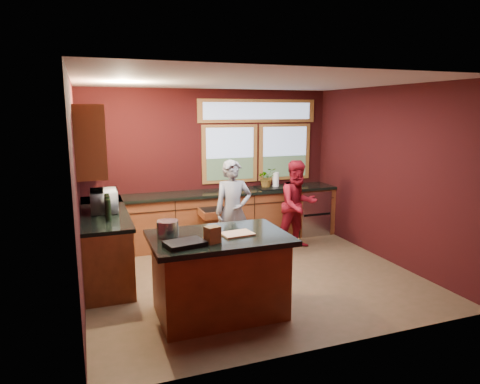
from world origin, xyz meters
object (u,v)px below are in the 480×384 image
person_grey (233,212)px  stock_pot (168,229)px  person_red (298,205)px  cutting_board (237,234)px  island (219,274)px

person_grey → stock_pot: bearing=-125.6°
person_red → stock_pot: bearing=-151.1°
cutting_board → island: bearing=166.0°
person_red → stock_pot: person_red is taller
person_red → stock_pot: 3.07m
island → person_red: 2.73m
island → stock_pot: (-0.55, 0.15, 0.56)m
island → person_red: (1.98, 1.86, 0.28)m
person_grey → island: bearing=-108.7°
cutting_board → person_grey: bearing=72.3°
person_red → stock_pot: (-2.53, -1.71, 0.28)m
person_red → cutting_board: (-1.78, -1.91, 0.20)m
island → person_red: size_ratio=1.03×
person_grey → cutting_board: bearing=-102.1°
person_red → stock_pot: size_ratio=6.30×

